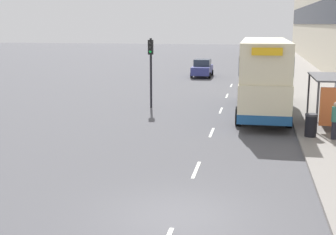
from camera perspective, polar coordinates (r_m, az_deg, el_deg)
name	(u,v)px	position (r m, az deg, el deg)	size (l,w,h in m)	color
ground_plane	(176,217)	(13.07, 1.04, -12.06)	(220.00, 220.00, 0.00)	#515156
pavement	(299,74)	(50.79, 15.71, 5.14)	(5.00, 93.00, 0.14)	gray
lane_mark_1	(196,170)	(17.06, 3.45, -6.38)	(0.12, 2.00, 0.01)	silver
lane_mark_2	(212,133)	(22.83, 5.35, -1.83)	(0.12, 2.00, 0.01)	silver
lane_mark_3	(221,110)	(28.70, 6.47, 0.86)	(0.12, 2.00, 0.01)	silver
lane_mark_4	(227,96)	(34.62, 7.20, 2.64)	(0.12, 2.00, 0.01)	silver
lane_mark_5	(231,85)	(40.57, 7.73, 3.90)	(0.12, 2.00, 0.01)	silver
bus_shelter	(332,92)	(24.63, 19.38, 2.97)	(1.60, 4.20, 2.48)	#4C4C51
double_decker_bus_near	(264,75)	(27.57, 11.61, 5.06)	(2.85, 10.89, 4.30)	beige
car_0	(202,68)	(46.87, 4.20, 6.02)	(1.97, 4.30, 1.74)	navy
pedestrian_1	(335,120)	(21.98, 19.70, -0.32)	(0.33, 0.33, 1.68)	#23232D
litter_bin	(311,125)	(22.23, 17.01, -0.90)	(0.55, 0.55, 1.05)	black
traffic_light_far_kerb	(151,61)	(29.10, -2.12, 6.90)	(0.30, 0.32, 4.34)	black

